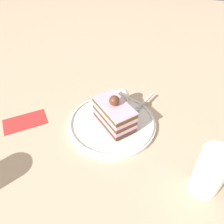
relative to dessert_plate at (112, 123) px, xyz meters
The scene contains 7 objects.
ground_plane 0.03m from the dessert_plate, 137.19° to the right, with size 2.40×2.40×0.00m, color tan.
dessert_plate is the anchor object (origin of this frame).
cake_slice 0.04m from the dessert_plate, 33.25° to the right, with size 0.12×0.12×0.08m.
whipped_cream_dollop 0.09m from the dessert_plate, 84.76° to the left, with size 0.04×0.04×0.04m, color white.
fork 0.10m from the dessert_plate, 49.64° to the left, with size 0.06×0.12×0.00m.
drink_glass_near 0.26m from the dessert_plate, 29.16° to the right, with size 0.06×0.06×0.11m.
folded_napkin 0.23m from the dessert_plate, 167.94° to the right, with size 0.11×0.06×0.00m, color #B62D2B.
Camera 1 is at (0.13, -0.38, 0.42)m, focal length 36.15 mm.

